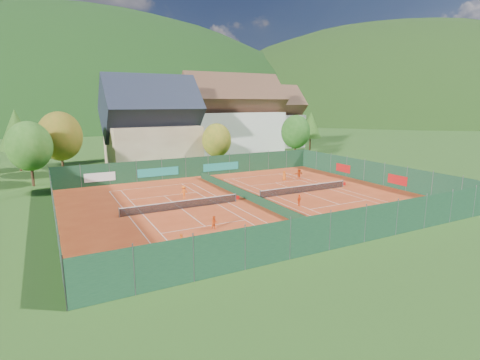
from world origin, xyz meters
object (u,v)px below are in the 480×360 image
player_left_mid (214,223)px  hotel_block_b (268,121)px  player_left_near (182,242)px  chalet (152,128)px  player_left_far (184,192)px  ball_hopper (398,208)px  player_right_near (299,200)px  player_right_far_a (284,176)px  hotel_block_a (232,120)px  player_right_far_b (299,174)px

player_left_mid → hotel_block_b: bearing=61.1°
player_left_near → player_left_mid: player_left_near is taller
chalet → player_left_far: chalet is taller
ball_hopper → player_right_near: (-7.27, 6.87, 0.09)m
player_right_far_a → hotel_block_b: bearing=-122.5°
hotel_block_a → player_right_far_b: size_ratio=13.70×
chalet → player_right_near: bearing=-79.0°
ball_hopper → player_left_near: (-22.74, 0.73, 0.13)m
hotel_block_b → player_left_mid: size_ratio=13.75×
player_left_far → player_right_far_b: (18.66, 2.84, 0.01)m
player_left_mid → player_right_far_b: size_ratio=0.80×
player_right_near → player_right_far_a: bearing=34.0°
chalet → hotel_block_a: bearing=17.5°
player_right_near → player_right_far_a: (6.35, 12.12, 0.05)m
hotel_block_a → player_right_near: bearing=-106.8°
chalet → player_right_far_b: size_ratio=10.27×
player_left_near → player_left_far: (5.41, 14.97, 0.10)m
player_left_near → player_right_far_a: player_right_far_a is taller
hotel_block_a → player_left_far: hotel_block_a is taller
player_left_far → player_right_far_a: bearing=-176.2°
chalet → player_left_far: bearing=-97.3°
player_right_near → player_right_far_a: size_ratio=0.93×
ball_hopper → player_left_near: 22.75m
hotel_block_b → player_right_near: hotel_block_b is taller
hotel_block_a → player_left_mid: (-23.61, -43.58, -6.75)m
chalet → player_right_far_a: (13.08, -22.59, -5.92)m
hotel_block_a → ball_hopper: (-5.00, -47.59, -6.83)m
chalet → player_left_mid: 38.33m
chalet → player_right_far_b: 28.29m
player_left_far → hotel_block_b: bearing=-139.9°
player_left_mid → player_right_near: size_ratio=0.97×
player_right_far_b → player_left_far: bearing=11.1°
player_left_mid → player_right_far_b: player_right_far_b is taller
player_left_near → player_left_far: player_left_far is taller
hotel_block_b → player_left_near: hotel_block_b is taller
player_right_far_a → player_left_far: bearing=7.4°
hotel_block_a → ball_hopper: hotel_block_a is taller
ball_hopper → player_left_mid: bearing=167.8°
chalet → ball_hopper: 44.30m
hotel_block_a → hotel_block_b: (14.00, 8.00, -0.76)m
player_left_mid → chalet: bearing=90.2°
chalet → player_left_far: 26.75m
player_right_far_b → player_right_far_a: bearing=-9.0°
player_left_mid → player_right_near: bearing=21.4°
hotel_block_b → ball_hopper: (-19.00, -55.59, -6.06)m
ball_hopper → chalet: bearing=108.6°
player_right_near → hotel_block_a: bearing=44.9°
hotel_block_a → player_left_near: hotel_block_a is taller
player_right_far_a → player_right_near: bearing=58.5°
hotel_block_b → player_right_far_b: bearing=-115.5°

